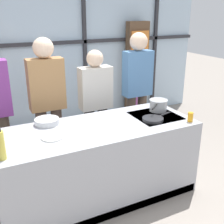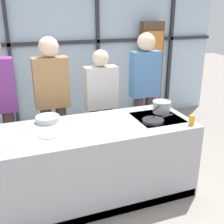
{
  "view_description": "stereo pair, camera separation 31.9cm",
  "coord_description": "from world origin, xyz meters",
  "px_view_note": "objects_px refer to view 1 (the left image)",
  "views": [
    {
      "loc": [
        -1.11,
        -2.58,
        2.09
      ],
      "look_at": [
        0.23,
        0.1,
        0.99
      ],
      "focal_mm": 45.0,
      "sensor_mm": 36.0,
      "label": 1
    },
    {
      "loc": [
        -0.82,
        -2.71,
        2.09
      ],
      "look_at": [
        0.23,
        0.1,
        0.99
      ],
      "focal_mm": 45.0,
      "sensor_mm": 36.0,
      "label": 2
    }
  ],
  "objects_px": {
    "spectator_far_right": "(137,86)",
    "mixing_bowl": "(47,121)",
    "spectator_center_right": "(96,101)",
    "oil_bottle": "(1,145)",
    "saucepan": "(158,105)",
    "juice_glass_near": "(190,117)",
    "spectator_center_left": "(47,99)",
    "white_plate": "(52,137)",
    "frying_pan": "(153,119)"
  },
  "relations": [
    {
      "from": "spectator_center_left",
      "to": "spectator_center_right",
      "type": "height_order",
      "value": "spectator_center_left"
    },
    {
      "from": "frying_pan",
      "to": "juice_glass_near",
      "type": "height_order",
      "value": "juice_glass_near"
    },
    {
      "from": "spectator_center_left",
      "to": "juice_glass_near",
      "type": "xyz_separation_m",
      "value": [
        1.34,
        -1.14,
        -0.08
      ]
    },
    {
      "from": "spectator_center_right",
      "to": "mixing_bowl",
      "type": "xyz_separation_m",
      "value": [
        -0.8,
        -0.49,
        0.02
      ]
    },
    {
      "from": "oil_bottle",
      "to": "juice_glass_near",
      "type": "xyz_separation_m",
      "value": [
        2.01,
        -0.05,
        -0.08
      ]
    },
    {
      "from": "mixing_bowl",
      "to": "spectator_far_right",
      "type": "bearing_deg",
      "value": 18.34
    },
    {
      "from": "spectator_center_left",
      "to": "juice_glass_near",
      "type": "height_order",
      "value": "spectator_center_left"
    },
    {
      "from": "spectator_center_left",
      "to": "saucepan",
      "type": "bearing_deg",
      "value": 150.81
    },
    {
      "from": "spectator_center_right",
      "to": "juice_glass_near",
      "type": "bearing_deg",
      "value": 120.57
    },
    {
      "from": "spectator_center_left",
      "to": "oil_bottle",
      "type": "relative_size",
      "value": 6.36
    },
    {
      "from": "white_plate",
      "to": "mixing_bowl",
      "type": "height_order",
      "value": "mixing_bowl"
    },
    {
      "from": "oil_bottle",
      "to": "juice_glass_near",
      "type": "height_order",
      "value": "oil_bottle"
    },
    {
      "from": "spectator_center_left",
      "to": "oil_bottle",
      "type": "distance_m",
      "value": 1.28
    },
    {
      "from": "spectator_center_right",
      "to": "oil_bottle",
      "type": "distance_m",
      "value": 1.73
    },
    {
      "from": "frying_pan",
      "to": "oil_bottle",
      "type": "height_order",
      "value": "oil_bottle"
    },
    {
      "from": "spectator_center_right",
      "to": "saucepan",
      "type": "height_order",
      "value": "spectator_center_right"
    },
    {
      "from": "frying_pan",
      "to": "spectator_center_right",
      "type": "bearing_deg",
      "value": 108.85
    },
    {
      "from": "spectator_far_right",
      "to": "saucepan",
      "type": "bearing_deg",
      "value": 81.12
    },
    {
      "from": "mixing_bowl",
      "to": "white_plate",
      "type": "bearing_deg",
      "value": -96.63
    },
    {
      "from": "frying_pan",
      "to": "saucepan",
      "type": "distance_m",
      "value": 0.35
    },
    {
      "from": "spectator_far_right",
      "to": "oil_bottle",
      "type": "height_order",
      "value": "spectator_far_right"
    },
    {
      "from": "spectator_center_left",
      "to": "spectator_center_right",
      "type": "distance_m",
      "value": 0.67
    },
    {
      "from": "saucepan",
      "to": "oil_bottle",
      "type": "height_order",
      "value": "oil_bottle"
    },
    {
      "from": "spectator_center_left",
      "to": "white_plate",
      "type": "distance_m",
      "value": 0.89
    },
    {
      "from": "spectator_center_right",
      "to": "frying_pan",
      "type": "bearing_deg",
      "value": 108.85
    },
    {
      "from": "white_plate",
      "to": "frying_pan",
      "type": "bearing_deg",
      "value": -3.27
    },
    {
      "from": "spectator_far_right",
      "to": "frying_pan",
      "type": "distance_m",
      "value": 1.0
    },
    {
      "from": "mixing_bowl",
      "to": "oil_bottle",
      "type": "bearing_deg",
      "value": -131.69
    },
    {
      "from": "saucepan",
      "to": "juice_glass_near",
      "type": "xyz_separation_m",
      "value": [
        0.12,
        -0.46,
        -0.02
      ]
    },
    {
      "from": "saucepan",
      "to": "juice_glass_near",
      "type": "bearing_deg",
      "value": -75.71
    },
    {
      "from": "spectator_center_right",
      "to": "white_plate",
      "type": "height_order",
      "value": "spectator_center_right"
    },
    {
      "from": "mixing_bowl",
      "to": "juice_glass_near",
      "type": "bearing_deg",
      "value": -23.93
    },
    {
      "from": "spectator_center_right",
      "to": "oil_bottle",
      "type": "bearing_deg",
      "value": 39.1
    },
    {
      "from": "frying_pan",
      "to": "white_plate",
      "type": "xyz_separation_m",
      "value": [
        -1.16,
        0.07,
        -0.01
      ]
    },
    {
      "from": "frying_pan",
      "to": "white_plate",
      "type": "bearing_deg",
      "value": 176.73
    },
    {
      "from": "spectator_center_right",
      "to": "spectator_far_right",
      "type": "relative_size",
      "value": 0.89
    },
    {
      "from": "spectator_center_right",
      "to": "spectator_center_left",
      "type": "bearing_deg",
      "value": 0.0
    },
    {
      "from": "spectator_center_left",
      "to": "mixing_bowl",
      "type": "height_order",
      "value": "spectator_center_left"
    },
    {
      "from": "spectator_center_left",
      "to": "oil_bottle",
      "type": "height_order",
      "value": "spectator_center_left"
    },
    {
      "from": "saucepan",
      "to": "oil_bottle",
      "type": "xyz_separation_m",
      "value": [
        -1.89,
        -0.4,
        0.05
      ]
    },
    {
      "from": "mixing_bowl",
      "to": "oil_bottle",
      "type": "distance_m",
      "value": 0.81
    },
    {
      "from": "spectator_far_right",
      "to": "mixing_bowl",
      "type": "relative_size",
      "value": 6.66
    },
    {
      "from": "saucepan",
      "to": "frying_pan",
      "type": "bearing_deg",
      "value": -134.29
    },
    {
      "from": "spectator_center_left",
      "to": "juice_glass_near",
      "type": "relative_size",
      "value": 16.25
    },
    {
      "from": "spectator_center_right",
      "to": "saucepan",
      "type": "relative_size",
      "value": 4.61
    },
    {
      "from": "spectator_center_left",
      "to": "white_plate",
      "type": "relative_size",
      "value": 8.02
    },
    {
      "from": "spectator_far_right",
      "to": "juice_glass_near",
      "type": "relative_size",
      "value": 16.34
    },
    {
      "from": "mixing_bowl",
      "to": "saucepan",
      "type": "bearing_deg",
      "value": -8.2
    },
    {
      "from": "saucepan",
      "to": "oil_bottle",
      "type": "bearing_deg",
      "value": -167.92
    },
    {
      "from": "frying_pan",
      "to": "mixing_bowl",
      "type": "height_order",
      "value": "mixing_bowl"
    }
  ]
}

